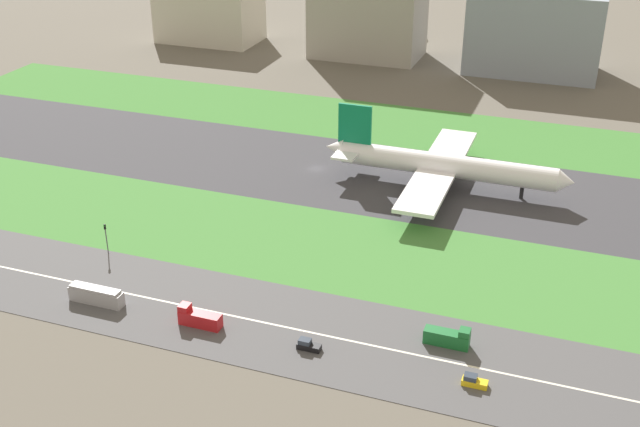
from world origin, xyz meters
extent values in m
plane|color=#5B564C|center=(0.00, 0.00, 0.00)|extent=(800.00, 800.00, 0.00)
cube|color=#38383D|center=(0.00, 0.00, 0.05)|extent=(280.00, 46.00, 0.10)
cube|color=#3D7A33|center=(0.00, 41.00, 0.05)|extent=(280.00, 36.00, 0.10)
cube|color=#427F38|center=(0.00, -41.00, 0.05)|extent=(280.00, 36.00, 0.10)
cube|color=#4C4C4F|center=(0.00, -73.00, 0.05)|extent=(280.00, 28.00, 0.10)
cube|color=silver|center=(0.00, -73.00, 0.11)|extent=(266.00, 0.50, 0.01)
cylinder|color=white|center=(35.95, 0.00, 6.30)|extent=(56.00, 6.00, 6.00)
cone|color=white|center=(65.95, 0.00, 6.30)|extent=(4.00, 5.70, 5.70)
cone|color=white|center=(5.45, 0.00, 7.10)|extent=(5.00, 5.40, 5.40)
cube|color=#0C724C|center=(10.95, 0.00, 14.30)|extent=(9.00, 0.80, 11.00)
cube|color=white|center=(9.95, 0.00, 7.30)|extent=(6.00, 16.00, 0.60)
cube|color=white|center=(33.95, 15.00, 5.10)|extent=(10.00, 26.00, 1.00)
cylinder|color=gray|center=(34.95, 9.00, 2.90)|extent=(5.00, 3.20, 3.20)
cube|color=white|center=(33.95, -15.00, 5.10)|extent=(10.00, 26.00, 1.00)
cylinder|color=gray|center=(34.95, -9.00, 2.90)|extent=(5.00, 3.20, 3.20)
cylinder|color=black|center=(55.55, 0.00, 1.70)|extent=(1.00, 1.00, 3.20)
cylinder|color=black|center=(31.95, 3.50, 1.70)|extent=(1.00, 1.00, 3.20)
cylinder|color=black|center=(31.95, -3.50, 1.70)|extent=(1.00, 1.00, 3.20)
cube|color=yellow|center=(57.60, -78.00, 0.65)|extent=(4.40, 1.80, 1.10)
cube|color=#333D4C|center=(56.80, -78.00, 1.65)|extent=(2.20, 1.66, 0.90)
cube|color=#99999E|center=(-18.06, -78.00, 1.60)|extent=(11.60, 2.50, 3.00)
cube|color=#99999E|center=(-18.16, -78.00, 3.35)|extent=(10.80, 2.30, 0.50)
cube|color=black|center=(27.28, -78.00, 0.65)|extent=(4.40, 1.80, 1.10)
cube|color=#333D4C|center=(26.48, -78.00, 1.65)|extent=(2.20, 1.66, 0.90)
cube|color=#19662D|center=(50.58, -68.00, 1.50)|extent=(8.40, 2.50, 2.80)
cube|color=#19662D|center=(53.78, -68.00, 3.50)|extent=(2.00, 2.30, 1.20)
cube|color=#B2191E|center=(5.13, -78.00, 1.50)|extent=(8.40, 2.50, 2.80)
cube|color=#B2191E|center=(1.93, -78.00, 3.50)|extent=(2.00, 2.30, 1.20)
cylinder|color=#4C4C51|center=(-27.29, -60.00, 3.10)|extent=(0.24, 0.24, 6.00)
cube|color=black|center=(-27.29, -60.00, 6.70)|extent=(0.36, 0.36, 1.20)
sphere|color=#19D826|center=(-27.29, -60.20, 7.00)|extent=(0.24, 0.24, 0.24)
cube|color=beige|center=(-90.00, 114.00, 12.23)|extent=(41.39, 24.86, 24.45)
cube|color=#9E998E|center=(-20.00, 114.00, 21.86)|extent=(42.72, 25.96, 43.72)
cube|color=gray|center=(44.66, 114.00, 15.30)|extent=(48.16, 27.65, 30.61)
cylinder|color=silver|center=(-24.79, 159.00, 8.06)|extent=(23.24, 23.24, 16.13)
camera|label=1|loc=(69.72, -189.24, 88.02)|focal=44.79mm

